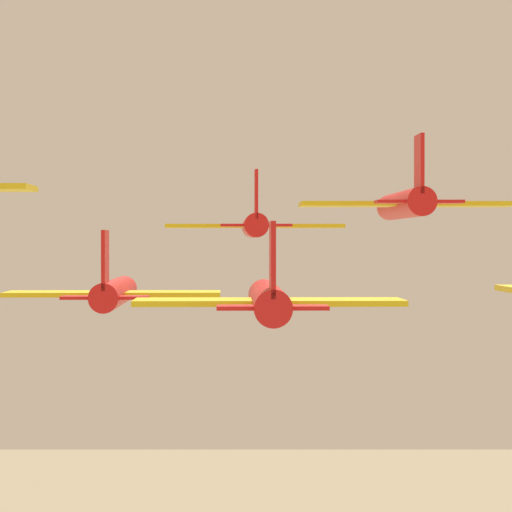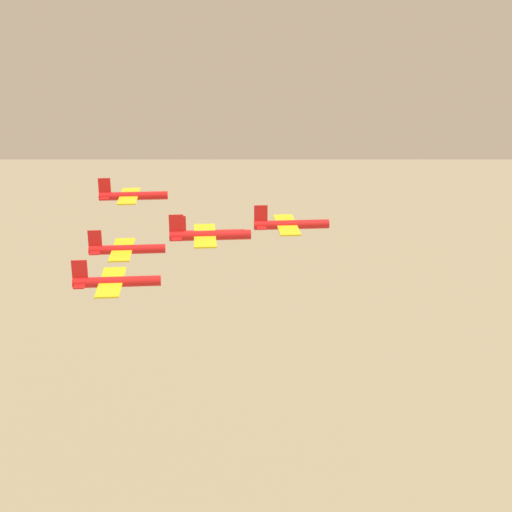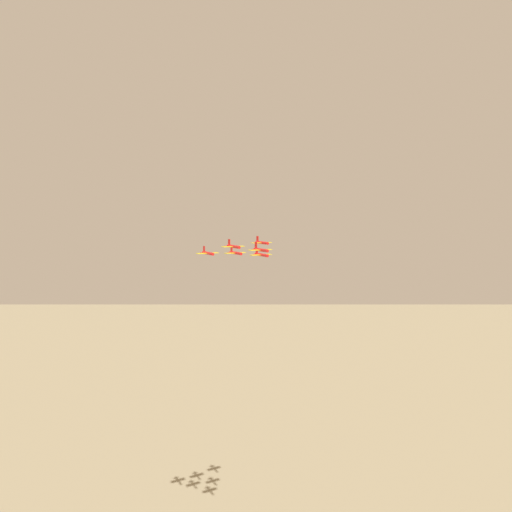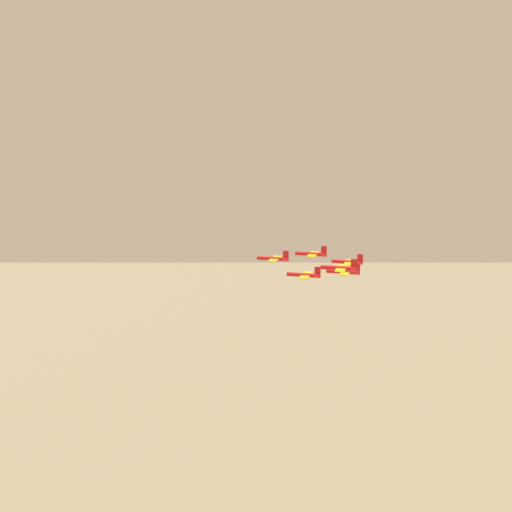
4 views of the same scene
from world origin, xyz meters
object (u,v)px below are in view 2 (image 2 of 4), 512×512
Objects in this scene: jet_3 at (131,196)px; jet_0 at (289,224)px; jet_2 at (207,235)px; jet_4 at (124,249)px; jet_1 at (206,234)px; jet_5 at (113,282)px.

jet_0 is at bearing 59.53° from jet_3.
jet_2 is 14.59m from jet_4.
jet_1 is 1.00× the size of jet_3.
jet_2 reaches higher than jet_4.
jet_4 is (-17.80, 16.28, -3.20)m from jet_0.
jet_0 is 28.12m from jet_5.
jet_3 is (5.47, 23.85, 0.26)m from jet_2.
jet_2 is at bearing 29.54° from jet_3.
jet_3 is (-4.11, 13.38, 4.59)m from jet_1.
jet_2 is at bearing -59.53° from jet_0.
jet_5 is (-27.38, 5.81, -2.70)m from jet_0.
jet_3 reaches higher than jet_2.
jet_2 reaches higher than jet_5.
jet_4 is at bearing -180.00° from jet_5.
jet_3 reaches higher than jet_4.
jet_3 is 14.85m from jet_4.
jet_0 is at bearing 120.47° from jet_5.
jet_3 is (-8.22, 26.75, 1.18)m from jet_0.
jet_1 is 1.00× the size of jet_2.
jet_4 is at bearing 0.00° from jet_3.
jet_5 is (-9.58, -10.47, 0.50)m from jet_4.
jet_4 is (-13.69, 2.91, 0.21)m from jet_1.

